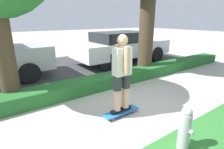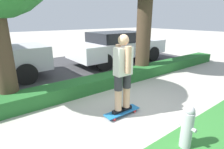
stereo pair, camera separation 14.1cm
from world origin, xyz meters
name	(u,v)px [view 1 (the left image)]	position (x,y,z in m)	size (l,w,h in m)	color
ground_plane	(131,112)	(0.00, 0.00, 0.00)	(60.00, 60.00, 0.00)	#ADA89E
street_asphalt	(65,69)	(0.00, 4.20, 0.00)	(12.75, 5.00, 0.01)	#38383A
hedge_row	(96,83)	(0.00, 1.60, 0.18)	(12.75, 0.60, 0.36)	#236028
skateboard	(121,112)	(-0.27, 0.02, 0.07)	(0.82, 0.24, 0.09)	#1E6BAD
skater_person	(122,73)	(-0.27, 0.02, 0.95)	(0.49, 0.42, 1.62)	black
parked_car_middle	(122,46)	(2.75, 3.91, 0.77)	(4.70, 2.01, 1.42)	silver
fire_hydrant	(185,128)	(-0.10, -1.35, 0.37)	(0.18, 0.29, 0.73)	#ADADB2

